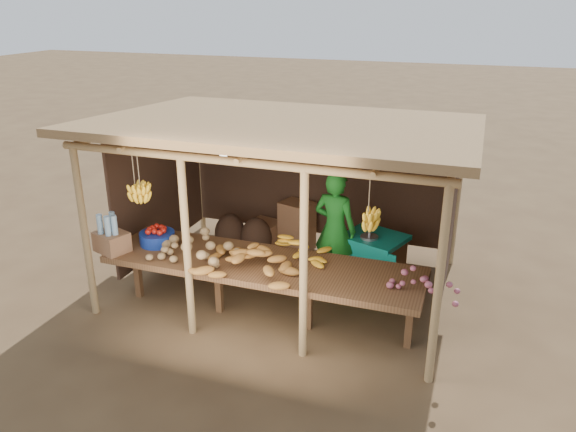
% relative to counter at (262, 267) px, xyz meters
% --- Properties ---
extents(ground, '(60.00, 60.00, 0.00)m').
position_rel_counter_xyz_m(ground, '(-0.00, 0.95, -0.74)').
color(ground, brown).
rests_on(ground, ground).
extents(stall_structure, '(4.70, 3.50, 2.43)m').
position_rel_counter_xyz_m(stall_structure, '(0.00, 0.93, 1.19)').
color(stall_structure, '#A38254').
rests_on(stall_structure, ground).
extents(counter, '(3.90, 1.05, 0.80)m').
position_rel_counter_xyz_m(counter, '(0.00, 0.00, 0.00)').
color(counter, brown).
rests_on(counter, ground).
extents(potato_heap, '(1.19, 0.79, 0.37)m').
position_rel_counter_xyz_m(potato_heap, '(-0.78, -0.12, 0.25)').
color(potato_heap, olive).
rests_on(potato_heap, counter).
extents(sweet_potato_heap, '(1.25, 1.00, 0.36)m').
position_rel_counter_xyz_m(sweet_potato_heap, '(-0.11, -0.26, 0.24)').
color(sweet_potato_heap, '#A06829').
rests_on(sweet_potato_heap, counter).
extents(onion_heap, '(0.79, 0.51, 0.35)m').
position_rel_counter_xyz_m(onion_heap, '(1.90, -0.11, 0.24)').
color(onion_heap, '#A75165').
rests_on(onion_heap, counter).
extents(banana_pile, '(0.78, 0.62, 0.35)m').
position_rel_counter_xyz_m(banana_pile, '(0.33, 0.31, 0.24)').
color(banana_pile, yellow).
rests_on(banana_pile, counter).
extents(tomato_basin, '(0.45, 0.45, 0.24)m').
position_rel_counter_xyz_m(tomato_basin, '(-1.49, 0.06, 0.16)').
color(tomato_basin, navy).
rests_on(tomato_basin, counter).
extents(bottle_box, '(0.48, 0.43, 0.50)m').
position_rel_counter_xyz_m(bottle_box, '(-1.90, -0.32, 0.25)').
color(bottle_box, '#8A5D3E').
rests_on(bottle_box, counter).
extents(vendor, '(0.66, 0.49, 1.66)m').
position_rel_counter_xyz_m(vendor, '(0.58, 1.23, 0.09)').
color(vendor, '#1B7B22').
rests_on(vendor, ground).
extents(tarp_crate, '(0.97, 0.91, 0.95)m').
position_rel_counter_xyz_m(tarp_crate, '(1.10, 1.42, -0.35)').
color(tarp_crate, brown).
rests_on(tarp_crate, ground).
extents(carton_stack, '(1.11, 0.52, 0.78)m').
position_rel_counter_xyz_m(carton_stack, '(-0.45, 2.15, -0.40)').
color(carton_stack, '#8A5D3E').
rests_on(carton_stack, ground).
extents(burlap_sacks, '(0.96, 0.50, 0.68)m').
position_rel_counter_xyz_m(burlap_sacks, '(-1.07, 1.84, -0.44)').
color(burlap_sacks, '#422B1E').
rests_on(burlap_sacks, ground).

